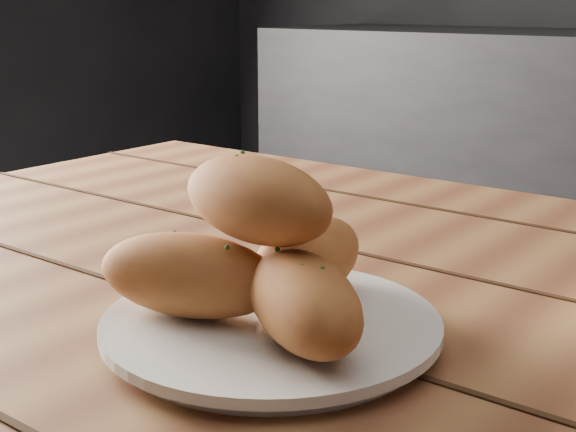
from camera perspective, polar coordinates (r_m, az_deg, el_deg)
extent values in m
cube|color=brown|center=(0.65, 11.08, -8.88)|extent=(1.51, 0.89, 0.04)
cylinder|color=brown|center=(1.42, -7.32, -11.58)|extent=(0.07, 0.07, 0.71)
cylinder|color=silver|center=(0.59, -1.20, -8.28)|extent=(0.22, 0.22, 0.01)
cylinder|color=silver|center=(0.59, -1.20, -7.56)|extent=(0.25, 0.25, 0.01)
ellipsoid|color=#A9662F|center=(0.59, -7.08, -4.18)|extent=(0.16, 0.10, 0.06)
ellipsoid|color=#A9662F|center=(0.53, 1.09, -6.06)|extent=(0.15, 0.13, 0.06)
ellipsoid|color=#A9662F|center=(0.62, 1.40, -3.05)|extent=(0.09, 0.14, 0.06)
ellipsoid|color=#A9662F|center=(0.56, -2.28, 1.20)|extent=(0.15, 0.09, 0.06)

